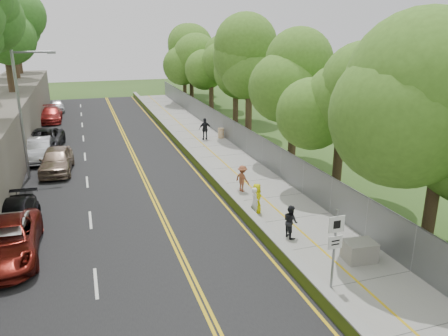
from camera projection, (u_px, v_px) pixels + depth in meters
name	position (u px, v px, depth m)	size (l,w,h in m)	color
ground	(271.00, 255.00, 18.54)	(140.00, 140.00, 0.00)	#33511E
road	(113.00, 166.00, 30.51)	(11.20, 66.00, 0.04)	black
sidewalk	(221.00, 156.00, 32.87)	(4.20, 66.00, 0.05)	gray
jersey_barrier	(191.00, 155.00, 32.10)	(0.42, 66.00, 0.60)	#81BF13
chainlink_fence	(247.00, 141.00, 33.20)	(0.04, 66.00, 2.00)	slate
trees_fenceside	(278.00, 60.00, 32.08)	(7.00, 66.00, 14.00)	#528928
streetlight	(24.00, 106.00, 26.70)	(2.52, 0.22, 8.00)	gray
signpost	(335.00, 241.00, 15.53)	(0.62, 0.09, 3.10)	gray
construction_barrel	(221.00, 133.00, 38.17)	(0.53, 0.53, 0.87)	#C57A23
concrete_block	(359.00, 251.00, 17.89)	(1.24, 0.93, 0.83)	gray
car_1	(8.00, 236.00, 18.54)	(1.50, 4.29, 1.41)	white
car_2	(5.00, 241.00, 17.94)	(2.62, 5.68, 1.58)	#5B130E
car_3	(14.00, 218.00, 20.46)	(1.88, 4.63, 1.34)	black
car_4	(57.00, 160.00, 28.91)	(1.96, 4.86, 1.66)	gray
car_5	(39.00, 150.00, 31.59)	(1.67, 4.80, 1.58)	silver
car_6	(44.00, 140.00, 34.32)	(2.64, 5.73, 1.59)	black
car_7	(51.00, 115.00, 44.75)	(2.08, 5.10, 1.48)	maroon
car_8	(57.00, 106.00, 50.35)	(1.58, 3.92, 1.33)	silver
painter_0	(257.00, 198.00, 22.46)	(0.77, 0.50, 1.57)	#D4D505
painter_1	(255.00, 202.00, 21.96)	(0.57, 0.38, 1.57)	white
painter_2	(291.00, 221.00, 19.80)	(0.75, 0.58, 1.54)	black
painter_3	(242.00, 178.00, 25.45)	(1.01, 0.58, 1.57)	brown
person_far	(205.00, 129.00, 37.36)	(1.10, 0.46, 1.88)	black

